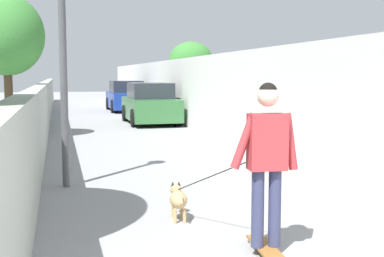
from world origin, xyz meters
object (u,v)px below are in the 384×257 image
tree_left_mid (6,36)px  skateboard (266,248)px  tree_right_far (191,62)px  person_skateboarder (267,152)px  dog (178,199)px  car_far (126,97)px  lamp_post (62,3)px  car_near (150,105)px

tree_left_mid → skateboard: (-10.63, -3.39, -2.87)m
tree_right_far → person_skateboarder: (-16.63, 3.57, -1.34)m
skateboard → dog: (1.46, 0.58, 0.21)m
tree_left_mid → car_far: (10.64, -4.75, -2.22)m
tree_left_mid → lamp_post: size_ratio=0.94×
dog → car_far: size_ratio=0.44×
skateboard → car_far: 21.32m
tree_right_far → skateboard: bearing=167.9°
tree_left_mid → lamp_post: bearing=-168.0°
person_skateboarder → dog: size_ratio=0.95×
skateboard → car_far: bearing=-3.7°
lamp_post → car_far: 17.91m
car_near → dog: bearing=171.4°
dog → car_near: (12.82, -1.94, 0.44)m
car_near → lamp_post: bearing=162.5°
person_skateboarder → dog: (1.46, 0.58, -0.80)m
car_far → dog: bearing=174.4°
lamp_post → person_skateboarder: (-3.81, -1.93, -1.92)m
lamp_post → car_far: bearing=-10.7°
lamp_post → car_near: (10.47, -3.29, -2.28)m
person_skateboarder → dog: 1.76m
lamp_post → person_skateboarder: size_ratio=2.59×
tree_right_far → dog: tree_right_far is taller
tree_right_far → lamp_post: 13.96m
tree_left_mid → dog: bearing=-163.0°
tree_left_mid → dog: tree_left_mid is taller
person_skateboarder → car_near: 14.35m
tree_left_mid → person_skateboarder: size_ratio=2.43×
skateboard → person_skateboarder: 1.00m
skateboard → car_far: size_ratio=0.20×
car_far → tree_left_mid: bearing=156.0°
tree_right_far → car_far: bearing=25.5°
skateboard → tree_left_mid: bearing=17.7°
lamp_post → skateboard: size_ratio=5.36×
car_far → tree_right_far: bearing=-154.5°
person_skateboarder → tree_right_far: bearing=-12.1°
person_skateboarder → car_far: 21.32m
dog → skateboard: bearing=-158.4°
person_skateboarder → car_near: bearing=-5.4°
dog → car_far: bearing=-5.6°
skateboard → dog: bearing=21.6°
tree_left_mid → tree_right_far: size_ratio=1.25×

